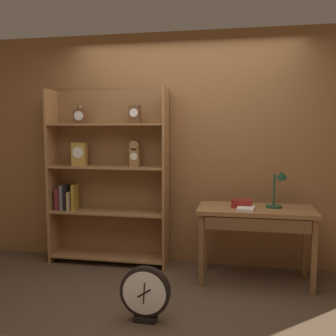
% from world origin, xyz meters
% --- Properties ---
extents(ground_plane, '(10.00, 10.00, 0.00)m').
position_xyz_m(ground_plane, '(0.00, 0.00, 0.00)').
color(ground_plane, '#4C3826').
extents(back_wood_panel, '(4.80, 0.05, 2.60)m').
position_xyz_m(back_wood_panel, '(0.00, 1.35, 1.30)').
color(back_wood_panel, brown).
rests_on(back_wood_panel, ground).
extents(bookshelf, '(1.36, 0.30, 1.98)m').
position_xyz_m(bookshelf, '(-0.89, 1.18, 0.97)').
color(bookshelf, '#9E6B3D').
rests_on(bookshelf, ground).
extents(workbench, '(1.14, 0.55, 0.75)m').
position_xyz_m(workbench, '(0.77, 0.90, 0.65)').
color(workbench, brown).
rests_on(workbench, ground).
extents(desk_lamp, '(0.20, 0.20, 0.40)m').
position_xyz_m(desk_lamp, '(0.97, 0.94, 0.96)').
color(desk_lamp, '#1E472D').
rests_on(desk_lamp, workbench).
extents(toolbox_small, '(0.20, 0.10, 0.08)m').
position_xyz_m(toolbox_small, '(0.62, 0.90, 0.79)').
color(toolbox_small, maroon).
rests_on(toolbox_small, workbench).
extents(open_repair_manual, '(0.18, 0.24, 0.02)m').
position_xyz_m(open_repair_manual, '(0.67, 0.82, 0.76)').
color(open_repair_manual, silver).
rests_on(open_repair_manual, workbench).
extents(round_clock_large, '(0.41, 0.11, 0.45)m').
position_xyz_m(round_clock_large, '(-0.13, -0.07, 0.23)').
color(round_clock_large, black).
rests_on(round_clock_large, ground).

